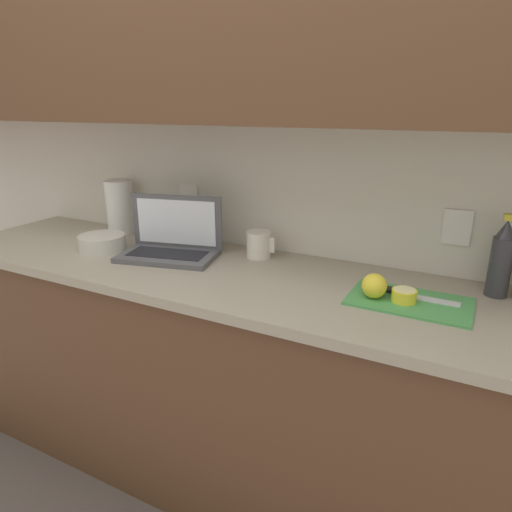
# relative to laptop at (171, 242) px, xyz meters

# --- Properties ---
(ground_plane) EXTENTS (12.00, 12.00, 0.00)m
(ground_plane) POSITION_rel_laptop_xyz_m (0.30, -0.05, -0.97)
(ground_plane) COLOR #564C47
(ground_plane) RESTS_ON ground
(wall_back) EXTENTS (5.20, 0.38, 2.60)m
(wall_back) POSITION_rel_laptop_xyz_m (0.30, 0.18, 0.59)
(wall_back) COLOR silver
(wall_back) RESTS_ON ground_plane
(counter_unit) EXTENTS (2.52, 0.62, 0.91)m
(counter_unit) POSITION_rel_laptop_xyz_m (0.28, -0.05, -0.50)
(counter_unit) COLOR brown
(counter_unit) RESTS_ON ground_plane
(laptop) EXTENTS (0.41, 0.30, 0.23)m
(laptop) POSITION_rel_laptop_xyz_m (0.00, 0.00, 0.00)
(laptop) COLOR #515156
(laptop) RESTS_ON counter_unit
(cutting_board) EXTENTS (0.36, 0.22, 0.01)m
(cutting_board) POSITION_rel_laptop_xyz_m (0.92, -0.04, -0.05)
(cutting_board) COLOR #4C9E51
(cutting_board) RESTS_ON counter_unit
(knife) EXTENTS (0.28, 0.04, 0.02)m
(knife) POSITION_rel_laptop_xyz_m (0.87, -0.01, -0.04)
(knife) COLOR silver
(knife) RESTS_ON cutting_board
(lemon_half_cut) EXTENTS (0.07, 0.07, 0.04)m
(lemon_half_cut) POSITION_rel_laptop_xyz_m (0.91, -0.05, -0.03)
(lemon_half_cut) COLOR yellow
(lemon_half_cut) RESTS_ON cutting_board
(lemon_whole_beside) EXTENTS (0.08, 0.08, 0.08)m
(lemon_whole_beside) POSITION_rel_laptop_xyz_m (0.82, -0.07, -0.01)
(lemon_whole_beside) COLOR yellow
(lemon_whole_beside) RESTS_ON cutting_board
(bottle_green_soda) EXTENTS (0.07, 0.07, 0.26)m
(bottle_green_soda) POSITION_rel_laptop_xyz_m (1.15, 0.15, 0.06)
(bottle_green_soda) COLOR #333338
(bottle_green_soda) RESTS_ON counter_unit
(measuring_cup) EXTENTS (0.12, 0.10, 0.10)m
(measuring_cup) POSITION_rel_laptop_xyz_m (0.32, 0.14, -0.00)
(measuring_cup) COLOR silver
(measuring_cup) RESTS_ON counter_unit
(bowl_white) EXTENTS (0.19, 0.19, 0.06)m
(bowl_white) POSITION_rel_laptop_xyz_m (-0.30, -0.07, -0.02)
(bowl_white) COLOR beige
(bowl_white) RESTS_ON counter_unit
(paper_towel_roll) EXTENTS (0.12, 0.12, 0.25)m
(paper_towel_roll) POSITION_rel_laptop_xyz_m (-0.41, 0.16, 0.07)
(paper_towel_roll) COLOR white
(paper_towel_roll) RESTS_ON counter_unit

